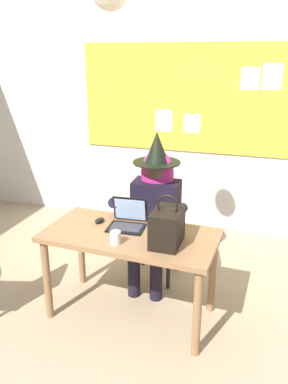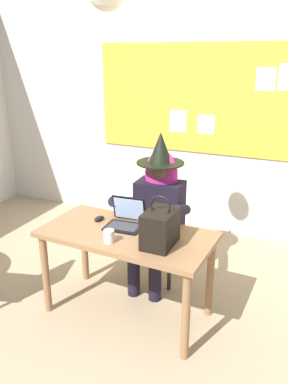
# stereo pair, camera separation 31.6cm
# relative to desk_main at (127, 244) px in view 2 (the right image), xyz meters

# --- Properties ---
(ground_plane) EXTENTS (24.00, 24.00, 0.00)m
(ground_plane) POSITION_rel_desk_main_xyz_m (-0.02, -0.09, -0.63)
(ground_plane) COLOR tan
(wall_back_bulletin) EXTENTS (5.69, 2.09, 2.76)m
(wall_back_bulletin) POSITION_rel_desk_main_xyz_m (-0.03, 1.90, 0.76)
(wall_back_bulletin) COLOR silver
(wall_back_bulletin) RESTS_ON ground
(desk_main) EXTENTS (1.36, 0.72, 0.73)m
(desk_main) POSITION_rel_desk_main_xyz_m (0.00, 0.00, 0.00)
(desk_main) COLOR #8E6642
(desk_main) RESTS_ON ground
(chair_at_desk) EXTENTS (0.43, 0.43, 0.88)m
(chair_at_desk) POSITION_rel_desk_main_xyz_m (0.02, 0.69, -0.14)
(chair_at_desk) COLOR #4C1E19
(chair_at_desk) RESTS_ON ground
(person_costumed) EXTENTS (0.61, 0.68, 1.40)m
(person_costumed) POSITION_rel_desk_main_xyz_m (0.02, 0.57, 0.14)
(person_costumed) COLOR black
(person_costumed) RESTS_ON ground
(laptop) EXTENTS (0.30, 0.28, 0.22)m
(laptop) POSITION_rel_desk_main_xyz_m (-0.06, 0.11, 0.15)
(laptop) COLOR black
(laptop) RESTS_ON desk_main
(computer_mouse) EXTENTS (0.07, 0.11, 0.03)m
(computer_mouse) POSITION_rel_desk_main_xyz_m (-0.31, 0.11, 0.12)
(computer_mouse) COLOR black
(computer_mouse) RESTS_ON desk_main
(handbag) EXTENTS (0.20, 0.30, 0.38)m
(handbag) POSITION_rel_desk_main_xyz_m (0.31, -0.08, 0.23)
(handbag) COLOR black
(handbag) RESTS_ON desk_main
(coffee_mug) EXTENTS (0.08, 0.08, 0.09)m
(coffee_mug) POSITION_rel_desk_main_xyz_m (-0.04, -0.20, 0.15)
(coffee_mug) COLOR silver
(coffee_mug) RESTS_ON desk_main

